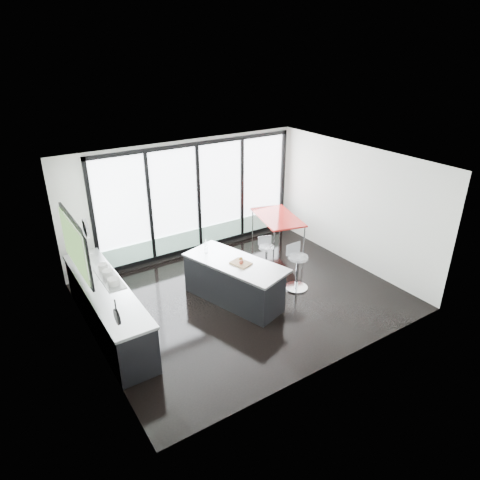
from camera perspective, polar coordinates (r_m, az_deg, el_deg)
floor at (r=8.96m, az=0.51°, el=-7.51°), size 6.00×5.00×0.00m
ceiling at (r=7.83m, az=0.59°, el=10.06°), size 6.00×5.00×0.00m
wall_back at (r=10.45m, az=-5.71°, el=5.02°), size 6.00×0.09×2.80m
wall_front at (r=6.60m, az=12.70°, el=-6.84°), size 6.00×0.00×2.80m
wall_left at (r=7.43m, az=-20.19°, el=-2.65°), size 0.26×5.00×2.80m
wall_right at (r=10.15m, az=14.86°, el=4.45°), size 0.00×5.00×2.80m
counter_cabinets at (r=8.13m, az=-17.22°, el=-8.67°), size 0.69×3.24×1.36m
island at (r=8.61m, az=-0.92°, el=-5.56°), size 1.49×2.29×1.13m
bar_stool_near at (r=9.13m, az=7.64°, el=-4.30°), size 0.50×0.50×0.77m
bar_stool_far at (r=9.74m, az=3.51°, el=-2.53°), size 0.51×0.51×0.64m
red_table at (r=10.90m, az=4.97°, el=1.10°), size 1.26×1.74×0.84m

